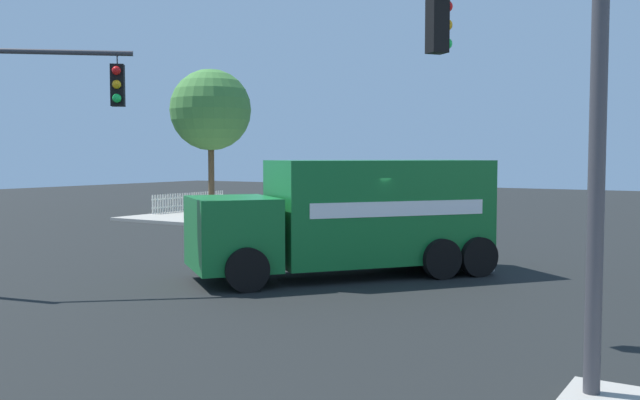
{
  "coord_description": "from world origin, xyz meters",
  "views": [
    {
      "loc": [
        16.19,
        8.62,
        3.03
      ],
      "look_at": [
        1.35,
        -0.55,
        1.94
      ],
      "focal_mm": 39.65,
      "sensor_mm": 36.0,
      "label": 1
    }
  ],
  "objects_px": {
    "delivery_truck": "(354,216)",
    "pickup_maroon": "(375,218)",
    "pedestrian_near_corner": "(324,195)",
    "shade_tree_near": "(211,110)",
    "traffic_light_secondary": "(530,75)"
  },
  "relations": [
    {
      "from": "shade_tree_near",
      "to": "traffic_light_secondary",
      "type": "bearing_deg",
      "value": 49.0
    },
    {
      "from": "delivery_truck",
      "to": "traffic_light_secondary",
      "type": "bearing_deg",
      "value": 45.66
    },
    {
      "from": "shade_tree_near",
      "to": "pedestrian_near_corner",
      "type": "bearing_deg",
      "value": 98.28
    },
    {
      "from": "pedestrian_near_corner",
      "to": "pickup_maroon",
      "type": "bearing_deg",
      "value": 43.48
    },
    {
      "from": "traffic_light_secondary",
      "to": "shade_tree_near",
      "type": "xyz_separation_m",
      "value": [
        -19.04,
        -21.9,
        1.31
      ]
    },
    {
      "from": "delivery_truck",
      "to": "shade_tree_near",
      "type": "relative_size",
      "value": 1.0
    },
    {
      "from": "traffic_light_secondary",
      "to": "delivery_truck",
      "type": "bearing_deg",
      "value": -134.34
    },
    {
      "from": "delivery_truck",
      "to": "shade_tree_near",
      "type": "height_order",
      "value": "shade_tree_near"
    },
    {
      "from": "delivery_truck",
      "to": "traffic_light_secondary",
      "type": "relative_size",
      "value": 1.23
    },
    {
      "from": "pickup_maroon",
      "to": "traffic_light_secondary",
      "type": "bearing_deg",
      "value": 34.65
    },
    {
      "from": "pedestrian_near_corner",
      "to": "shade_tree_near",
      "type": "relative_size",
      "value": 0.23
    },
    {
      "from": "pedestrian_near_corner",
      "to": "traffic_light_secondary",
      "type": "bearing_deg",
      "value": 37.77
    },
    {
      "from": "delivery_truck",
      "to": "pickup_maroon",
      "type": "relative_size",
      "value": 1.4
    },
    {
      "from": "delivery_truck",
      "to": "shade_tree_near",
      "type": "bearing_deg",
      "value": -129.66
    },
    {
      "from": "pedestrian_near_corner",
      "to": "shade_tree_near",
      "type": "height_order",
      "value": "shade_tree_near"
    }
  ]
}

